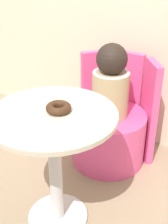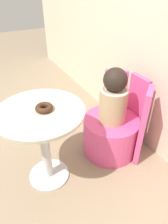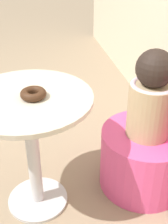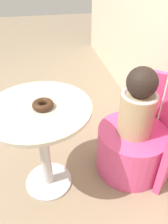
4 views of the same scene
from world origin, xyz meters
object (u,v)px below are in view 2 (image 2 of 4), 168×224
at_px(round_table, 43,130).
at_px(child_figure, 114,98).
at_px(tub_chair, 110,135).
at_px(donut, 44,108).

bearing_deg(round_table, child_figure, 91.85).
xyz_separation_m(tub_chair, child_figure, (0.00, 0.00, 0.44)).
bearing_deg(child_figure, round_table, -88.15).
bearing_deg(round_table, tub_chair, 91.85).
relative_size(tub_chair, donut, 4.18).
distance_m(round_table, child_figure, 0.69).
distance_m(round_table, tub_chair, 0.76).
height_order(round_table, child_figure, child_figure).
height_order(round_table, donut, donut).
bearing_deg(child_figure, donut, -86.63).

